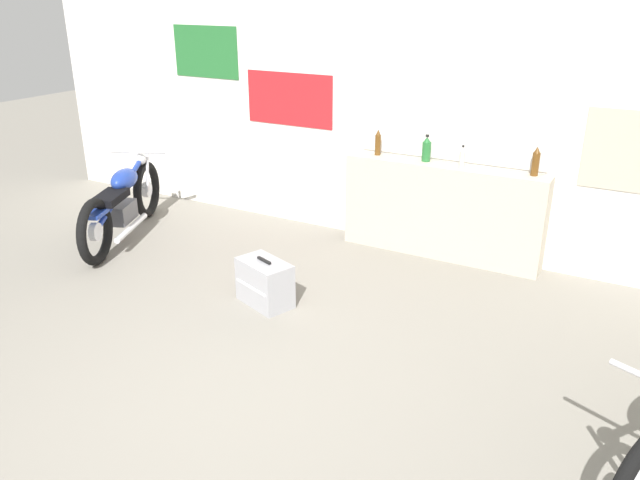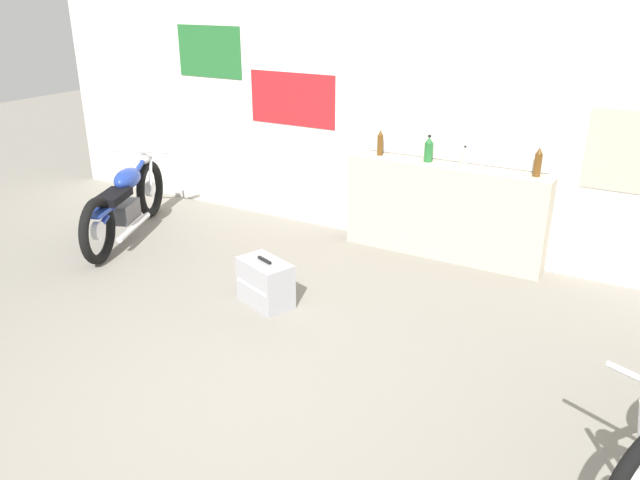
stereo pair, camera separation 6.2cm
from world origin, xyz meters
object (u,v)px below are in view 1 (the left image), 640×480
Objects in this scene: motorcycle_blue at (123,202)px; hard_case_silver at (265,283)px; bottle_right_center at (536,162)px; bottle_left_center at (426,149)px; bottle_leftmost at (378,143)px; bottle_center at (462,158)px.

motorcycle_blue is 3.45× the size of hard_case_silver.
motorcycle_blue is (-4.03, -1.27, -0.68)m from bottle_right_center.
bottle_left_center is 3.30m from motorcycle_blue.
bottle_right_center reaches higher than hard_case_silver.
bottle_right_center reaches higher than bottle_leftmost.
bottle_left_center is 0.91× the size of bottle_right_center.
bottle_leftmost is 0.52× the size of hard_case_silver.
bottle_right_center is 0.53× the size of hard_case_silver.
bottle_right_center is (0.67, 0.06, 0.03)m from bottle_center.
bottle_left_center reaches higher than motorcycle_blue.
hard_case_silver is at bearing -134.87° from bottle_right_center.
motorcycle_blue reaches higher than hard_case_silver.
bottle_center is (0.91, -0.06, -0.03)m from bottle_leftmost.
hard_case_silver is (-0.75, -1.82, -0.88)m from bottle_left_center.
bottle_leftmost is 1.59m from bottle_right_center.
motorcycle_blue is 2.29m from hard_case_silver.
bottle_right_center reaches higher than bottle_left_center.
bottle_left_center is at bearing 179.92° from bottle_right_center.
motorcycle_blue is at bearing 166.13° from hard_case_silver.
bottle_right_center is 0.15× the size of motorcycle_blue.
bottle_right_center is at bearing -0.08° from bottle_left_center.
bottle_center is 0.74× the size of bottle_right_center.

